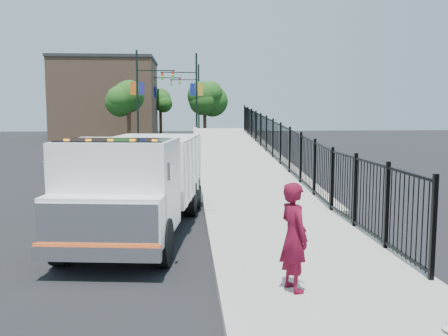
{
  "coord_description": "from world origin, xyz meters",
  "views": [
    {
      "loc": [
        -0.65,
        -10.04,
        3.06
      ],
      "look_at": [
        0.26,
        2.0,
        1.63
      ],
      "focal_mm": 40.0,
      "sensor_mm": 36.0,
      "label": 1
    }
  ],
  "objects": [
    {
      "name": "ground",
      "position": [
        0.0,
        0.0,
        0.0
      ],
      "size": [
        120.0,
        120.0,
        0.0
      ],
      "primitive_type": "plane",
      "color": "black",
      "rests_on": "ground"
    },
    {
      "name": "sidewalk",
      "position": [
        1.93,
        -2.0,
        0.06
      ],
      "size": [
        3.55,
        12.0,
        0.12
      ],
      "primitive_type": "cube",
      "color": "#9E998E",
      "rests_on": "ground"
    },
    {
      "name": "curb",
      "position": [
        0.0,
        -2.0,
        0.08
      ],
      "size": [
        0.3,
        12.0,
        0.16
      ],
      "primitive_type": "cube",
      "color": "#ADAAA3",
      "rests_on": "ground"
    },
    {
      "name": "ramp",
      "position": [
        2.12,
        16.0,
        0.0
      ],
      "size": [
        3.95,
        24.06,
        3.19
      ],
      "primitive_type": "cube",
      "rotation": [
        0.06,
        0.0,
        0.0
      ],
      "color": "#9E998E",
      "rests_on": "ground"
    },
    {
      "name": "iron_fence",
      "position": [
        3.55,
        12.0,
        0.9
      ],
      "size": [
        0.1,
        28.0,
        1.8
      ],
      "primitive_type": "cube",
      "color": "black",
      "rests_on": "ground"
    },
    {
      "name": "truck",
      "position": [
        -1.81,
        2.06,
        1.4
      ],
      "size": [
        3.19,
        7.47,
        2.48
      ],
      "rotation": [
        0.0,
        0.0,
        -0.13
      ],
      "color": "black",
      "rests_on": "ground"
    },
    {
      "name": "worker",
      "position": [
        1.07,
        -2.3,
        1.01
      ],
      "size": [
        0.61,
        0.75,
        1.78
      ],
      "primitive_type": "imported",
      "rotation": [
        0.0,
        0.0,
        1.89
      ],
      "color": "#5E0A1F",
      "rests_on": "sidewalk"
    },
    {
      "name": "light_pole_0",
      "position": [
        -4.48,
        33.22,
        4.36
      ],
      "size": [
        3.77,
        0.22,
        8.0
      ],
      "color": "black",
      "rests_on": "ground"
    },
    {
      "name": "light_pole_1",
      "position": [
        -0.02,
        35.24,
        4.36
      ],
      "size": [
        3.77,
        0.22,
        8.0
      ],
      "color": "black",
      "rests_on": "ground"
    },
    {
      "name": "light_pole_2",
      "position": [
        -4.04,
        43.06,
        4.36
      ],
      "size": [
        3.77,
        0.22,
        8.0
      ],
      "color": "black",
      "rests_on": "ground"
    },
    {
      "name": "light_pole_3",
      "position": [
        0.46,
        46.52,
        4.36
      ],
      "size": [
        3.78,
        0.22,
        8.0
      ],
      "color": "black",
      "rests_on": "ground"
    },
    {
      "name": "tree_0",
      "position": [
        -5.7,
        34.6,
        3.96
      ],
      "size": [
        2.89,
        2.89,
        5.45
      ],
      "color": "#382314",
      "rests_on": "ground"
    },
    {
      "name": "tree_1",
      "position": [
        1.18,
        39.89,
        3.96
      ],
      "size": [
        2.85,
        2.85,
        5.43
      ],
      "color": "#382314",
      "rests_on": "ground"
    },
    {
      "name": "tree_2",
      "position": [
        -3.63,
        48.49,
        3.93
      ],
      "size": [
        2.39,
        2.39,
        5.2
      ],
      "color": "#382314",
      "rests_on": "ground"
    },
    {
      "name": "building",
      "position": [
        -9.0,
        44.0,
        4.0
      ],
      "size": [
        10.0,
        10.0,
        8.0
      ],
      "primitive_type": "cube",
      "color": "#8C664C",
      "rests_on": "ground"
    }
  ]
}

